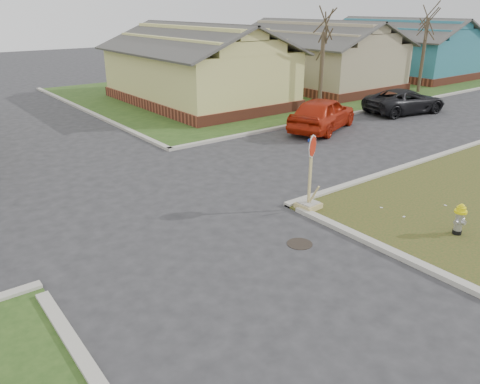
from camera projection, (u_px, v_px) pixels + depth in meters
ground at (216, 263)px, 10.81m from camera, size 120.00×120.00×0.00m
verge_far_right at (318, 81)px, 36.47m from camera, size 37.00×19.00×0.05m
curbs at (125, 197)px, 14.51m from camera, size 80.00×40.00×0.12m
manhole at (300, 244)px, 11.68m from camera, size 0.64×0.64×0.01m
side_house_yellow at (197, 66)px, 27.82m from camera, size 7.60×11.60×4.70m
side_house_tan at (315, 56)px, 33.43m from camera, size 7.60×11.60×4.70m
side_house_teal at (400, 49)px, 39.04m from camera, size 7.60×11.60×4.70m
tree_mid_right at (321, 73)px, 25.42m from camera, size 0.22×0.22×4.20m
tree_far_right at (423, 56)px, 31.15m from camera, size 0.22×0.22×4.76m
fire_hydrant at (460, 217)px, 11.93m from camera, size 0.31×0.31×0.84m
stop_sign at (309, 193)px, 13.47m from camera, size 0.62×0.61×2.20m
red_sedan at (323, 113)px, 22.06m from camera, size 5.06×3.46×1.60m
dark_pickup at (405, 101)px, 25.70m from camera, size 5.03×2.99×1.31m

